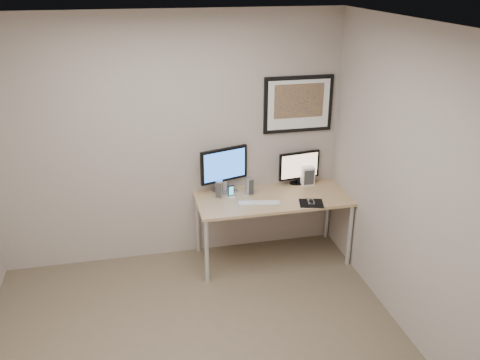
{
  "coord_description": "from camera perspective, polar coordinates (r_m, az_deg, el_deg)",
  "views": [
    {
      "loc": [
        -0.39,
        -3.28,
        2.96
      ],
      "look_at": [
        0.59,
        1.1,
        1.06
      ],
      "focal_mm": 38.0,
      "sensor_mm": 36.0,
      "label": 1
    }
  ],
  "objects": [
    {
      "name": "fan_unit",
      "position": [
        5.62,
        7.59,
        0.46
      ],
      "size": [
        0.14,
        0.1,
        0.21
      ],
      "primitive_type": "cube",
      "rotation": [
        0.0,
        0.0,
        -0.0
      ],
      "color": "white",
      "rests_on": "desk"
    },
    {
      "name": "mousepad",
      "position": [
        5.22,
        8.01,
        -2.6
      ],
      "size": [
        0.28,
        0.26,
        0.0
      ],
      "primitive_type": "cube",
      "rotation": [
        0.0,
        0.0,
        -0.24
      ],
      "color": "black",
      "rests_on": "desk"
    },
    {
      "name": "phone_dock",
      "position": [
        5.28,
        -1.01,
        -1.28
      ],
      "size": [
        0.07,
        0.07,
        0.14
      ],
      "primitive_type": "cube",
      "rotation": [
        0.0,
        0.0,
        0.22
      ],
      "color": "black",
      "rests_on": "desk"
    },
    {
      "name": "floor",
      "position": [
        4.44,
        -4.61,
        -19.05
      ],
      "size": [
        3.6,
        3.6,
        0.0
      ],
      "primitive_type": "plane",
      "color": "brown",
      "rests_on": "ground"
    },
    {
      "name": "keyboard",
      "position": [
        5.17,
        2.19,
        -2.58
      ],
      "size": [
        0.44,
        0.18,
        0.01
      ],
      "primitive_type": "cube",
      "rotation": [
        0.0,
        0.0,
        -0.16
      ],
      "color": "silver",
      "rests_on": "desk"
    },
    {
      "name": "speaker_right",
      "position": [
        5.34,
        1.03,
        -0.69
      ],
      "size": [
        0.1,
        0.1,
        0.19
      ],
      "primitive_type": "cylinder",
      "rotation": [
        0.0,
        0.0,
        0.36
      ],
      "color": "#B9B9BE",
      "rests_on": "desk"
    },
    {
      "name": "desk",
      "position": [
        5.35,
        3.69,
        -2.56
      ],
      "size": [
        1.6,
        0.7,
        0.73
      ],
      "color": "olive",
      "rests_on": "floor"
    },
    {
      "name": "monitor_large",
      "position": [
        5.34,
        -1.8,
        1.36
      ],
      "size": [
        0.52,
        0.24,
        0.49
      ],
      "rotation": [
        0.0,
        0.0,
        0.3
      ],
      "color": "#B9B9BE",
      "rests_on": "desk"
    },
    {
      "name": "framed_art",
      "position": [
        5.43,
        6.57,
        8.46
      ],
      "size": [
        0.75,
        0.04,
        0.6
      ],
      "color": "black",
      "rests_on": "room"
    },
    {
      "name": "room",
      "position": [
        3.98,
        -6.3,
        3.42
      ],
      "size": [
        3.6,
        3.6,
        3.6
      ],
      "color": "white",
      "rests_on": "ground"
    },
    {
      "name": "mouse",
      "position": [
        5.22,
        7.99,
        -2.39
      ],
      "size": [
        0.07,
        0.1,
        0.03
      ],
      "primitive_type": "ellipsoid",
      "rotation": [
        0.0,
        0.0,
        -0.18
      ],
      "color": "black",
      "rests_on": "mousepad"
    },
    {
      "name": "monitor_tv",
      "position": [
        5.6,
        6.65,
        1.47
      ],
      "size": [
        0.47,
        0.13,
        0.37
      ],
      "rotation": [
        0.0,
        0.0,
        0.13
      ],
      "color": "black",
      "rests_on": "desk"
    },
    {
      "name": "speaker_left",
      "position": [
        5.27,
        -2.36,
        -1.04
      ],
      "size": [
        0.1,
        0.1,
        0.19
      ],
      "primitive_type": "cylinder",
      "rotation": [
        0.0,
        0.0,
        -0.32
      ],
      "color": "#B9B9BE",
      "rests_on": "desk"
    }
  ]
}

